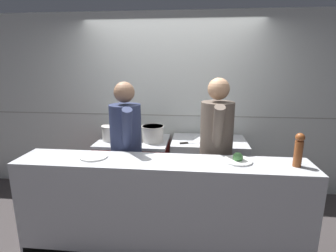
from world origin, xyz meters
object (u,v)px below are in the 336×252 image
object	(u,v)px
stock_pot	(112,132)
pepper_mill	(299,149)
mixing_bowl_steel	(203,137)
braising_pot	(153,133)
plated_dish_appetiser	(238,159)
plated_dish_main	(94,157)
chef_sous	(216,149)
oven_range	(134,169)
chef_head_cook	(126,149)
chefs_knife	(191,143)
sauce_pot	(131,132)

from	to	relation	value
stock_pot	pepper_mill	xyz separation A→B (m)	(2.06, -1.05, 0.18)
mixing_bowl_steel	pepper_mill	xyz separation A→B (m)	(0.81, -1.10, 0.22)
stock_pot	mixing_bowl_steel	world-z (taller)	stock_pot
braising_pot	plated_dish_appetiser	distance (m)	1.38
plated_dish_main	mixing_bowl_steel	bearing A→B (deg)	44.27
braising_pot	mixing_bowl_steel	xyz separation A→B (m)	(0.67, 0.07, -0.04)
chef_sous	braising_pot	bearing A→B (deg)	146.33
oven_range	plated_dish_main	world-z (taller)	plated_dish_main
mixing_bowl_steel	oven_range	bearing A→B (deg)	-179.22
stock_pot	chef_head_cook	size ratio (longest dim) A/B	0.16
braising_pot	plated_dish_appetiser	xyz separation A→B (m)	(0.97, -0.98, 0.04)
plated_dish_main	chefs_knife	bearing A→B (deg)	43.53
plated_dish_appetiser	chef_sous	size ratio (longest dim) A/B	0.15
oven_range	braising_pot	bearing A→B (deg)	-10.48
chef_head_cook	chef_sous	xyz separation A→B (m)	(1.00, 0.04, 0.03)
pepper_mill	chef_sous	world-z (taller)	chef_sous
sauce_pot	chef_sous	size ratio (longest dim) A/B	0.17
mixing_bowl_steel	chef_head_cook	world-z (taller)	chef_head_cook
chefs_knife	plated_dish_main	bearing A→B (deg)	-136.47
mixing_bowl_steel	sauce_pot	bearing A→B (deg)	-179.91
plated_dish_appetiser	chef_sous	distance (m)	0.45
plated_dish_main	chef_head_cook	bearing A→B (deg)	61.49
chefs_knife	pepper_mill	bearing A→B (deg)	-44.00
plated_dish_appetiser	chef_head_cook	distance (m)	1.24
oven_range	pepper_mill	size ratio (longest dim) A/B	3.08
stock_pot	mixing_bowl_steel	distance (m)	1.25
oven_range	chef_head_cook	xyz separation A→B (m)	(0.07, -0.65, 0.52)
braising_pot	sauce_pot	bearing A→B (deg)	168.73
oven_range	chefs_knife	xyz separation A→B (m)	(0.80, -0.16, 0.47)
sauce_pot	plated_dish_main	world-z (taller)	sauce_pot
plated_dish_main	chef_head_cook	size ratio (longest dim) A/B	0.16
stock_pot	oven_range	bearing A→B (deg)	7.37
chefs_knife	pepper_mill	distance (m)	1.36
oven_range	chef_head_cook	size ratio (longest dim) A/B	0.56
braising_pot	chef_sous	size ratio (longest dim) A/B	0.17
mixing_bowl_steel	plated_dish_main	xyz separation A→B (m)	(-1.10, -1.07, 0.07)
oven_range	plated_dish_main	bearing A→B (deg)	-97.84
oven_range	braising_pot	distance (m)	0.62
plated_dish_appetiser	oven_range	bearing A→B (deg)	140.59
sauce_pot	plated_dish_main	distance (m)	1.08
stock_pot	chef_sous	world-z (taller)	chef_sous
chef_head_cook	mixing_bowl_steel	bearing A→B (deg)	17.93
stock_pot	chef_sous	bearing A→B (deg)	-22.71
mixing_bowl_steel	chefs_knife	world-z (taller)	mixing_bowl_steel
stock_pot	chefs_knife	bearing A→B (deg)	-6.31
mixing_bowl_steel	plated_dish_appetiser	xyz separation A→B (m)	(0.30, -1.04, 0.08)
braising_pot	mixing_bowl_steel	distance (m)	0.68
stock_pot	sauce_pot	distance (m)	0.26
oven_range	chef_sous	size ratio (longest dim) A/B	0.55
pepper_mill	chef_sous	size ratio (longest dim) A/B	0.18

